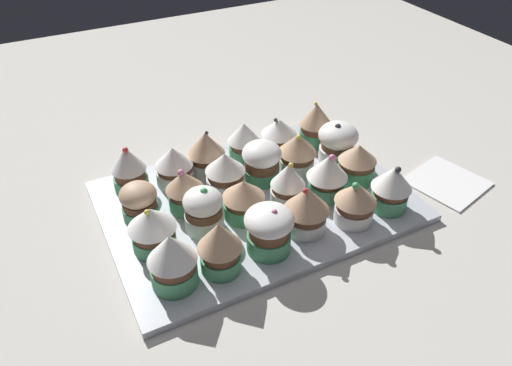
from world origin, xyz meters
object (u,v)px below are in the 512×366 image
at_px(cupcake_0, 172,260).
at_px(cupcake_5, 391,187).
at_px(cupcake_17, 338,142).
at_px(cupcake_23, 316,123).
at_px(cupcake_7, 203,210).
at_px(cupcake_14, 225,172).
at_px(cupcake_12, 139,202).
at_px(cupcake_20, 206,152).
at_px(cupcake_18, 129,169).
at_px(cupcake_22, 279,134).
at_px(cupcake_2, 269,229).
at_px(cupcake_11, 357,162).
at_px(baking_tray, 256,201).
at_px(cupcake_13, 185,190).
at_px(cupcake_19, 174,166).
at_px(cupcake_3, 307,208).
at_px(napkin, 447,182).
at_px(cupcake_6, 152,228).
at_px(cupcake_8, 244,198).
at_px(cupcake_15, 262,161).
at_px(cupcake_21, 244,141).
at_px(cupcake_10, 327,175).
at_px(cupcake_1, 220,246).
at_px(cupcake_4, 355,202).
at_px(cupcake_16, 297,152).
at_px(cupcake_9, 288,185).

bearing_deg(cupcake_0, cupcake_5, -0.76).
height_order(cupcake_17, cupcake_23, cupcake_23).
xyz_separation_m(cupcake_7, cupcake_14, (0.06, 0.07, 0.00)).
bearing_deg(cupcake_12, cupcake_20, 25.51).
distance_m(cupcake_18, cupcake_22, 0.26).
xyz_separation_m(cupcake_2, cupcake_11, (0.20, 0.08, -0.00)).
bearing_deg(baking_tray, cupcake_17, 10.73).
height_order(cupcake_13, cupcake_19, cupcake_13).
xyz_separation_m(cupcake_13, cupcake_18, (-0.06, 0.08, 0.00)).
xyz_separation_m(cupcake_3, napkin, (0.28, -0.00, -0.05)).
xyz_separation_m(cupcake_14, cupcake_18, (-0.13, 0.07, 0.01)).
height_order(cupcake_11, cupcake_22, cupcake_11).
distance_m(cupcake_6, cupcake_8, 0.14).
bearing_deg(cupcake_15, cupcake_11, -27.35).
relative_size(cupcake_12, cupcake_22, 0.95).
relative_size(cupcake_13, cupcake_15, 1.04).
height_order(cupcake_18, cupcake_21, cupcake_18).
xyz_separation_m(cupcake_10, cupcake_14, (-0.13, 0.08, -0.00)).
relative_size(cupcake_1, cupcake_14, 1.15).
bearing_deg(cupcake_20, cupcake_19, -176.02).
distance_m(cupcake_6, cupcake_13, 0.09).
height_order(baking_tray, cupcake_1, cupcake_1).
relative_size(baking_tray, cupcake_18, 5.56).
bearing_deg(cupcake_12, cupcake_3, -32.80).
bearing_deg(cupcake_18, cupcake_14, -26.98).
height_order(baking_tray, cupcake_6, cupcake_6).
relative_size(cupcake_4, cupcake_5, 0.92).
xyz_separation_m(cupcake_4, cupcake_11, (0.06, 0.08, -0.00)).
relative_size(cupcake_1, cupcake_16, 1.09).
bearing_deg(cupcake_10, cupcake_3, -142.81).
distance_m(baking_tray, napkin, 0.32).
height_order(cupcake_1, cupcake_17, cupcake_1).
bearing_deg(cupcake_22, cupcake_20, -177.95).
xyz_separation_m(cupcake_9, cupcake_20, (-0.08, 0.13, 0.00)).
relative_size(cupcake_10, cupcake_13, 1.07).
bearing_deg(cupcake_13, cupcake_7, -81.49).
bearing_deg(cupcake_6, cupcake_5, -12.76).
relative_size(cupcake_7, cupcake_9, 0.93).
distance_m(cupcake_15, cupcake_23, 0.15).
distance_m(baking_tray, cupcake_4, 0.16).
xyz_separation_m(cupcake_6, cupcake_21, (0.20, 0.14, -0.00)).
height_order(cupcake_4, cupcake_13, same).
bearing_deg(cupcake_11, cupcake_10, -169.20).
relative_size(cupcake_22, cupcake_23, 0.79).
xyz_separation_m(cupcake_4, cupcake_17, (0.07, 0.14, 0.00)).
bearing_deg(cupcake_9, baking_tray, 137.04).
bearing_deg(cupcake_8, cupcake_19, 117.56).
relative_size(cupcake_6, cupcake_20, 0.92).
xyz_separation_m(cupcake_6, cupcake_13, (0.07, 0.06, -0.00)).
height_order(cupcake_3, cupcake_14, cupcake_3).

